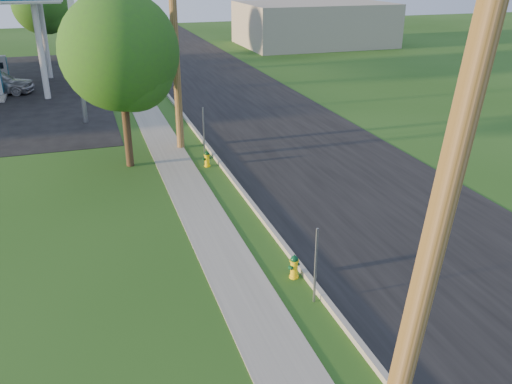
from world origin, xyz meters
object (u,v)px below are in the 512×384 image
hydrant_near (294,267)px  utility_pole_far (129,5)px  tree_lot (42,8)px  hydrant_far (160,87)px  utility_pole_mid (174,32)px  utility_pole_near (439,217)px  tree_verge (123,56)px  price_pylon (72,12)px  fuel_pump_se (1,74)px  hydrant_mid (207,159)px

hydrant_near → utility_pole_far: bearing=91.5°
tree_lot → hydrant_far: bearing=-63.7°
utility_pole_mid → hydrant_near: utility_pole_mid is taller
utility_pole_mid → utility_pole_far: size_ratio=1.03×
utility_pole_near → utility_pole_far: 36.00m
tree_verge → price_pylon: bearing=102.5°
utility_pole_near → tree_verge: bearing=98.0°
utility_pole_mid → hydrant_near: 12.54m
utility_pole_near → hydrant_far: size_ratio=12.70×
utility_pole_far → price_pylon: utility_pole_far is taller
tree_lot → hydrant_near: (6.88, -36.77, -3.96)m
utility_pole_far → fuel_pump_se: 9.84m
tree_verge → hydrant_far: bearing=76.6°
utility_pole_far → tree_verge: utility_pole_far is taller
tree_lot → tree_verge: bearing=-82.0°
utility_pole_near → utility_pole_mid: utility_pole_mid is taller
tree_lot → hydrant_near: size_ratio=9.90×
tree_lot → hydrant_mid: tree_lot is taller
hydrant_near → price_pylon: bearing=105.3°
tree_verge → hydrant_far: 13.90m
price_pylon → hydrant_mid: bearing=-61.6°
tree_verge → hydrant_mid: tree_verge is taller
utility_pole_far → fuel_pump_se: (-8.90, -1.00, -4.08)m
price_pylon → tree_verge: bearing=-77.5°
utility_pole_mid → fuel_pump_se: 19.65m
hydrant_mid → utility_pole_near: bearing=-92.1°
utility_pole_mid → hydrant_near: bearing=-86.1°
utility_pole_far → hydrant_near: bearing=-88.5°
fuel_pump_se → price_pylon: size_ratio=0.47×
utility_pole_far → hydrant_far: 8.16m
hydrant_mid → hydrant_near: bearing=-88.5°
hydrant_mid → utility_pole_mid: bearing=101.4°
utility_pole_far → hydrant_mid: size_ratio=14.26×
price_pylon → tree_lot: size_ratio=1.03×
utility_pole_mid → utility_pole_far: (0.00, 18.00, -0.15)m
utility_pole_near → hydrant_near: size_ratio=14.10×
tree_lot → hydrant_far: (6.88, -13.95, -3.92)m
tree_lot → hydrant_mid: size_ratio=9.99×
utility_pole_mid → tree_verge: utility_pole_mid is taller
utility_pole_near → tree_lot: (-6.09, 43.15, -0.52)m
price_pylon → hydrant_near: size_ratio=10.19×
utility_pole_near → fuel_pump_se: 36.34m
price_pylon → tree_lot: price_pylon is taller
price_pylon → hydrant_near: price_pylon is taller
hydrant_far → fuel_pump_se: bearing=149.1°
utility_pole_far → hydrant_far: (0.79, -6.80, -4.44)m
utility_pole_mid → price_pylon: size_ratio=1.43×
hydrant_near → hydrant_far: bearing=90.0°
hydrant_near → fuel_pump_se: bearing=108.7°
fuel_pump_se → hydrant_far: size_ratio=4.29×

